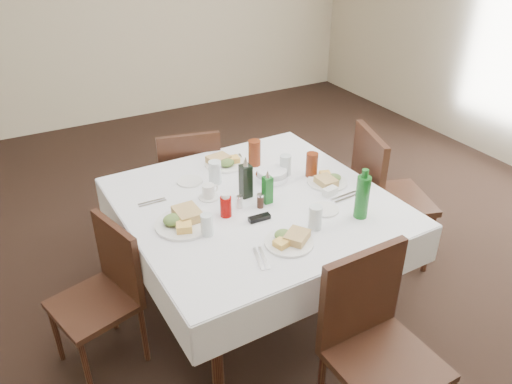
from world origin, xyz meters
The scene contains 33 objects.
ground_plane centered at (0.00, 0.00, 0.00)m, with size 7.00×7.00×0.00m, color black.
room_shell centered at (0.00, 0.00, 1.71)m, with size 6.04×7.04×2.80m.
dining_table centered at (-0.11, -0.05, 0.69)m, with size 1.47×1.47×0.76m.
chair_north centered at (-0.18, 0.81, 0.51)m, with size 0.51×0.51×0.89m.
chair_south centered at (-0.04, -1.01, 0.53)m, with size 0.45×0.45×0.93m.
chair_east centered at (0.85, -0.04, 0.56)m, with size 0.59×0.59×0.98m.
chair_west centered at (-0.99, -0.03, 0.47)m, with size 0.48×0.48×0.83m.
meal_north centered at (-0.08, 0.43, 0.78)m, with size 0.26×0.26×0.06m.
meal_south centered at (-0.16, -0.49, 0.78)m, with size 0.24×0.24×0.05m.
meal_east centered at (0.36, -0.08, 0.78)m, with size 0.24×0.24×0.05m.
meal_west centered at (-0.56, -0.09, 0.79)m, with size 0.30×0.30×0.07m.
side_plate_a centered at (-0.36, 0.32, 0.77)m, with size 0.15×0.15×0.01m.
side_plate_b centered at (0.16, -0.33, 0.77)m, with size 0.16×0.16×0.01m.
water_n centered at (-0.23, 0.24, 0.83)m, with size 0.08×0.08×0.14m.
water_s centered at (0.02, -0.44, 0.83)m, with size 0.07×0.07×0.13m.
water_e centered at (0.19, 0.13, 0.83)m, with size 0.07×0.07×0.13m.
water_w centered at (-0.49, -0.23, 0.82)m, with size 0.06×0.06×0.12m.
iced_tea_a centered at (0.09, 0.34, 0.85)m, with size 0.08×0.08×0.17m.
iced_tea_b centered at (0.33, 0.04, 0.84)m, with size 0.07×0.07×0.15m.
bread_basket centered at (0.09, 0.12, 0.79)m, with size 0.20×0.20×0.07m.
oil_cruet_dark centered at (-0.14, 0.01, 0.87)m, with size 0.06×0.06×0.25m.
oil_cruet_green centered at (-0.07, -0.10, 0.85)m, with size 0.05×0.05×0.20m.
ketchup_bottle centered at (-0.33, -0.12, 0.82)m, with size 0.06×0.06×0.13m.
salt_shaker centered at (-0.23, -0.08, 0.80)m, with size 0.03×0.03×0.07m.
pepper_shaker centered at (-0.13, -0.13, 0.80)m, with size 0.04×0.04×0.08m.
coffee_mug centered at (-0.33, 0.10, 0.80)m, with size 0.13×0.11×0.08m.
sunglasses centered at (-0.19, -0.24, 0.77)m, with size 0.12×0.04×0.03m.
green_bottle centered at (0.30, -0.46, 0.89)m, with size 0.07×0.07×0.28m.
sugar_caddy centered at (0.29, -0.20, 0.78)m, with size 0.09×0.06×0.04m.
cutlery_n centered at (0.04, 0.44, 0.77)m, with size 0.08×0.18×0.01m.
cutlery_s centered at (-0.35, -0.54, 0.77)m, with size 0.08×0.18×0.01m.
cutlery_e centered at (0.36, -0.27, 0.77)m, with size 0.21×0.06×0.01m.
cutlery_w centered at (-0.63, 0.20, 0.77)m, with size 0.16×0.04×0.01m.
Camera 1 is at (-1.27, -2.17, 2.21)m, focal length 35.00 mm.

